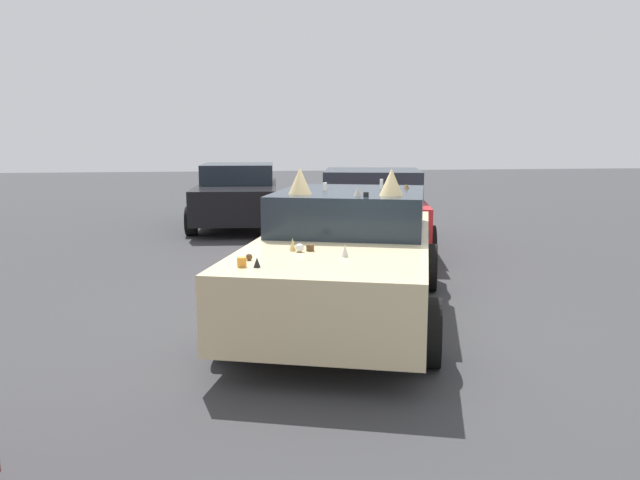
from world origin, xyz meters
TOP-DOWN VIEW (x-y plane):
  - ground_plane at (0.00, 0.00)m, footprint 60.00×60.00m
  - art_car_decorated at (0.07, -0.02)m, footprint 4.93×3.11m
  - parked_sedan_far_right at (7.52, 1.19)m, footprint 4.15×2.19m
  - parked_sedan_row_back_far at (4.32, -1.24)m, footprint 4.46×2.66m

SIDE VIEW (x-z plane):
  - ground_plane at x=0.00m, z-range 0.00..0.00m
  - parked_sedan_far_right at x=7.52m, z-range 0.00..1.41m
  - parked_sedan_row_back_far at x=4.32m, z-range -0.01..1.44m
  - art_car_decorated at x=0.07m, z-range -0.14..1.57m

